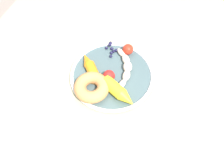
# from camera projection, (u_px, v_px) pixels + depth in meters

# --- Properties ---
(ground_plane) EXTENTS (6.00, 6.00, 0.00)m
(ground_plane) POSITION_uv_depth(u_px,v_px,m) (106.00, 141.00, 1.46)
(ground_plane) COLOR gray
(dining_table) EXTENTS (1.16, 0.95, 0.74)m
(dining_table) POSITION_uv_depth(u_px,v_px,m) (102.00, 81.00, 0.91)
(dining_table) COLOR tan
(dining_table) RESTS_ON ground_plane
(plate) EXTENTS (0.28, 0.28, 0.02)m
(plate) POSITION_uv_depth(u_px,v_px,m) (112.00, 75.00, 0.82)
(plate) COLOR #43585C
(plate) RESTS_ON dining_table
(banana) EXTENTS (0.17, 0.08, 0.03)m
(banana) POSITION_uv_depth(u_px,v_px,m) (125.00, 67.00, 0.82)
(banana) COLOR beige
(banana) RESTS_ON plate
(carrot_orange) EXTENTS (0.12, 0.11, 0.03)m
(carrot_orange) POSITION_uv_depth(u_px,v_px,m) (90.00, 67.00, 0.81)
(carrot_orange) COLOR orange
(carrot_orange) RESTS_ON plate
(carrot_yellow) EXTENTS (0.09, 0.13, 0.04)m
(carrot_yellow) POSITION_uv_depth(u_px,v_px,m) (119.00, 92.00, 0.76)
(carrot_yellow) COLOR yellow
(carrot_yellow) RESTS_ON plate
(donut) EXTENTS (0.12, 0.12, 0.04)m
(donut) POSITION_uv_depth(u_px,v_px,m) (92.00, 87.00, 0.77)
(donut) COLOR #C6864C
(donut) RESTS_ON plate
(blueberry_pile) EXTENTS (0.06, 0.05, 0.02)m
(blueberry_pile) POSITION_uv_depth(u_px,v_px,m) (112.00, 49.00, 0.87)
(blueberry_pile) COLOR #191638
(blueberry_pile) RESTS_ON plate
(tomato_near) EXTENTS (0.04, 0.04, 0.04)m
(tomato_near) POSITION_uv_depth(u_px,v_px,m) (128.00, 49.00, 0.86)
(tomato_near) COLOR red
(tomato_near) RESTS_ON plate
(tomato_mid) EXTENTS (0.04, 0.04, 0.04)m
(tomato_mid) POSITION_uv_depth(u_px,v_px,m) (109.00, 76.00, 0.79)
(tomato_mid) COLOR red
(tomato_mid) RESTS_ON plate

